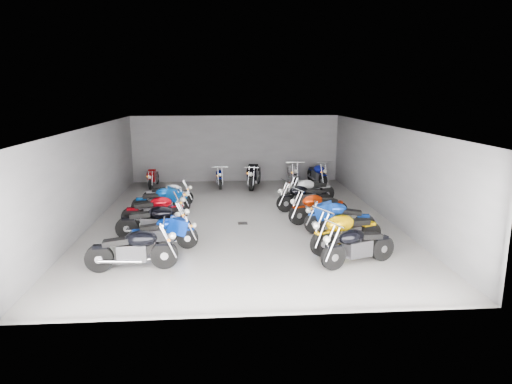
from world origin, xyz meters
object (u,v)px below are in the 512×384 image
(motorcycle_back_f, at_px, (317,174))
(drain_grate, at_px, (243,223))
(motorcycle_back_e, at_px, (293,174))
(motorcycle_right_a, at_px, (358,245))
(motorcycle_back_c, at_px, (219,177))
(motorcycle_right_f, at_px, (310,191))
(motorcycle_back_d, at_px, (255,175))
(motorcycle_left_d, at_px, (155,210))
(motorcycle_left_e, at_px, (162,201))
(motorcycle_right_c, at_px, (339,218))
(motorcycle_right_b, at_px, (346,232))
(motorcycle_left_b, at_px, (163,233))
(motorcycle_left_a, at_px, (133,249))
(motorcycle_right_e, at_px, (303,197))
(motorcycle_left_c, at_px, (154,222))
(motorcycle_right_d, at_px, (318,207))
(motorcycle_left_f, at_px, (168,194))
(motorcycle_back_a, at_px, (153,178))

(motorcycle_back_f, bearing_deg, drain_grate, 48.89)
(drain_grate, distance_m, motorcycle_back_e, 6.70)
(motorcycle_right_a, bearing_deg, motorcycle_back_c, -1.40)
(motorcycle_right_f, height_order, motorcycle_back_d, motorcycle_back_d)
(motorcycle_right_a, bearing_deg, motorcycle_back_d, -9.63)
(motorcycle_left_d, distance_m, motorcycle_left_e, 1.39)
(motorcycle_right_c, height_order, motorcycle_back_f, motorcycle_back_f)
(motorcycle_right_b, bearing_deg, motorcycle_left_b, 60.01)
(motorcycle_left_a, distance_m, motorcycle_left_d, 3.90)
(motorcycle_left_a, height_order, motorcycle_back_c, motorcycle_left_a)
(motorcycle_right_a, height_order, motorcycle_back_d, motorcycle_back_d)
(motorcycle_left_a, xyz_separation_m, motorcycle_back_c, (2.05, 10.04, -0.09))
(motorcycle_right_b, xyz_separation_m, motorcycle_back_f, (1.10, 9.21, -0.04))
(motorcycle_right_c, distance_m, motorcycle_right_e, 2.99)
(drain_grate, distance_m, motorcycle_right_c, 3.26)
(motorcycle_left_d, bearing_deg, motorcycle_left_a, -12.18)
(motorcycle_right_b, relative_size, motorcycle_right_e, 1.05)
(motorcycle_right_a, bearing_deg, motorcycle_left_a, 68.48)
(motorcycle_left_c, xyz_separation_m, motorcycle_right_c, (5.59, 0.08, -0.02))
(motorcycle_left_c, bearing_deg, motorcycle_back_d, 158.03)
(motorcycle_right_b, height_order, motorcycle_back_c, motorcycle_right_b)
(motorcycle_back_c, bearing_deg, motorcycle_right_d, 114.48)
(motorcycle_left_d, bearing_deg, motorcycle_left_f, 164.72)
(motorcycle_right_e, xyz_separation_m, motorcycle_right_f, (0.42, 0.94, 0.02))
(motorcycle_right_e, height_order, motorcycle_back_e, motorcycle_back_e)
(motorcycle_right_c, xyz_separation_m, motorcycle_back_c, (-3.71, 7.55, -0.07))
(motorcycle_left_d, distance_m, motorcycle_back_c, 6.48)
(motorcycle_left_c, distance_m, motorcycle_right_d, 5.39)
(motorcycle_left_b, bearing_deg, motorcycle_left_c, -163.35)
(motorcycle_left_c, relative_size, motorcycle_right_e, 1.07)
(motorcycle_left_b, distance_m, motorcycle_back_d, 8.86)
(drain_grate, xyz_separation_m, motorcycle_back_e, (2.61, 6.15, 0.54))
(drain_grate, relative_size, motorcycle_right_b, 0.14)
(motorcycle_right_a, xyz_separation_m, motorcycle_right_d, (-0.21, 3.88, 0.00))
(motorcycle_left_c, xyz_separation_m, motorcycle_back_d, (3.50, 7.35, 0.03))
(motorcycle_left_c, relative_size, motorcycle_right_f, 1.08)
(motorcycle_left_c, bearing_deg, motorcycle_back_a, -168.03)
(motorcycle_right_e, bearing_deg, motorcycle_left_b, 117.18)
(motorcycle_left_c, bearing_deg, motorcycle_right_f, 129.63)
(motorcycle_left_a, distance_m, motorcycle_left_b, 1.56)
(motorcycle_left_f, distance_m, motorcycle_back_f, 7.50)
(motorcycle_back_c, bearing_deg, motorcycle_left_c, 72.54)
(motorcycle_left_a, xyz_separation_m, motorcycle_left_f, (0.12, 6.50, -0.07))
(drain_grate, height_order, motorcycle_left_e, motorcycle_left_e)
(motorcycle_left_e, xyz_separation_m, motorcycle_right_a, (5.58, -5.36, 0.02))
(motorcycle_back_a, relative_size, motorcycle_back_d, 0.79)
(motorcycle_left_d, height_order, motorcycle_right_e, motorcycle_right_e)
(motorcycle_left_f, bearing_deg, motorcycle_left_b, 6.84)
(motorcycle_back_d, height_order, motorcycle_back_e, motorcycle_back_d)
(motorcycle_left_a, distance_m, motorcycle_back_f, 12.14)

